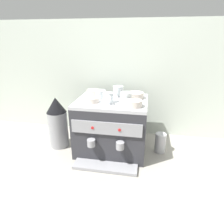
# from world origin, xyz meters

# --- Properties ---
(ground_plane) EXTENTS (4.00, 4.00, 0.00)m
(ground_plane) POSITION_xyz_m (0.00, 0.00, 0.00)
(ground_plane) COLOR #9E998E
(tiled_backsplash_wall) EXTENTS (2.80, 0.03, 0.99)m
(tiled_backsplash_wall) POSITION_xyz_m (0.00, 0.34, 0.50)
(tiled_backsplash_wall) COLOR silver
(tiled_backsplash_wall) RESTS_ON ground_plane
(espresso_machine) EXTENTS (0.52, 0.54, 0.42)m
(espresso_machine) POSITION_xyz_m (0.00, -0.00, 0.21)
(espresso_machine) COLOR #2D2D33
(espresso_machine) RESTS_ON ground_plane
(ceramic_cup_0) EXTENTS (0.08, 0.11, 0.07)m
(ceramic_cup_0) POSITION_xyz_m (-0.01, -0.08, 0.45)
(ceramic_cup_0) COLOR silver
(ceramic_cup_0) RESTS_ON espresso_machine
(ceramic_cup_1) EXTENTS (0.11, 0.08, 0.06)m
(ceramic_cup_1) POSITION_xyz_m (-0.09, 0.02, 0.45)
(ceramic_cup_1) COLOR silver
(ceramic_cup_1) RESTS_ON espresso_machine
(ceramic_cup_2) EXTENTS (0.08, 0.12, 0.07)m
(ceramic_cup_2) POSITION_xyz_m (0.11, -0.04, 0.45)
(ceramic_cup_2) COLOR silver
(ceramic_cup_2) RESTS_ON espresso_machine
(ceramic_cup_3) EXTENTS (0.08, 0.12, 0.07)m
(ceramic_cup_3) POSITION_xyz_m (0.03, 0.12, 0.45)
(ceramic_cup_3) COLOR silver
(ceramic_cup_3) RESTS_ON espresso_machine
(ceramic_bowl_0) EXTENTS (0.12, 0.12, 0.04)m
(ceramic_bowl_0) POSITION_xyz_m (0.17, 0.07, 0.44)
(ceramic_bowl_0) COLOR beige
(ceramic_bowl_0) RESTS_ON espresso_machine
(ceramic_bowl_1) EXTENTS (0.09, 0.09, 0.04)m
(ceramic_bowl_1) POSITION_xyz_m (-0.13, -0.09, 0.43)
(ceramic_bowl_1) COLOR beige
(ceramic_bowl_1) RESTS_ON espresso_machine
(ceramic_bowl_2) EXTENTS (0.11, 0.11, 0.04)m
(ceramic_bowl_2) POSITION_xyz_m (0.17, -0.12, 0.44)
(ceramic_bowl_2) COLOR beige
(ceramic_bowl_2) RESTS_ON espresso_machine
(ceramic_bowl_3) EXTENTS (0.10, 0.10, 0.04)m
(ceramic_bowl_3) POSITION_xyz_m (-0.18, 0.11, 0.43)
(ceramic_bowl_3) COLOR beige
(ceramic_bowl_3) RESTS_ON espresso_machine
(coffee_grinder) EXTENTS (0.16, 0.16, 0.42)m
(coffee_grinder) POSITION_xyz_m (-0.44, -0.03, 0.21)
(coffee_grinder) COLOR #939399
(coffee_grinder) RESTS_ON ground_plane
(milk_pitcher) EXTENTS (0.08, 0.08, 0.16)m
(milk_pitcher) POSITION_xyz_m (0.38, 0.02, 0.08)
(milk_pitcher) COLOR #B7B7BC
(milk_pitcher) RESTS_ON ground_plane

